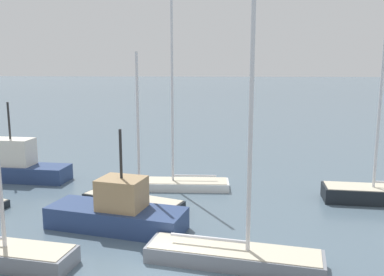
{
  "coord_description": "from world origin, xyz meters",
  "views": [
    {
      "loc": [
        2.53,
        -14.34,
        7.78
      ],
      "look_at": [
        0.0,
        14.14,
        2.77
      ],
      "focal_mm": 38.38,
      "sensor_mm": 36.0,
      "label": 1
    }
  ],
  "objects_px": {
    "sailboat_0": "(133,200)",
    "fishing_boat_0": "(15,165)",
    "sailboat_6": "(383,192)",
    "sailboat_7": "(180,181)",
    "sailboat_5": "(234,251)",
    "fishing_boat_2": "(118,212)"
  },
  "relations": [
    {
      "from": "sailboat_0",
      "to": "sailboat_5",
      "type": "relative_size",
      "value": 0.7
    },
    {
      "from": "sailboat_0",
      "to": "sailboat_6",
      "type": "relative_size",
      "value": 0.66
    },
    {
      "from": "fishing_boat_0",
      "to": "fishing_boat_2",
      "type": "xyz_separation_m",
      "value": [
        9.35,
        -7.89,
        -0.19
      ]
    },
    {
      "from": "sailboat_0",
      "to": "sailboat_7",
      "type": "xyz_separation_m",
      "value": [
        2.24,
        3.78,
        0.06
      ]
    },
    {
      "from": "sailboat_6",
      "to": "sailboat_7",
      "type": "relative_size",
      "value": 1.1
    },
    {
      "from": "sailboat_6",
      "to": "sailboat_5",
      "type": "bearing_deg",
      "value": 47.82
    },
    {
      "from": "fishing_boat_2",
      "to": "fishing_boat_0",
      "type": "bearing_deg",
      "value": 151.76
    },
    {
      "from": "sailboat_7",
      "to": "fishing_boat_2",
      "type": "relative_size",
      "value": 1.67
    },
    {
      "from": "sailboat_0",
      "to": "sailboat_6",
      "type": "height_order",
      "value": "sailboat_6"
    },
    {
      "from": "fishing_boat_2",
      "to": "sailboat_6",
      "type": "bearing_deg",
      "value": 32.03
    },
    {
      "from": "sailboat_5",
      "to": "sailboat_7",
      "type": "height_order",
      "value": "sailboat_5"
    },
    {
      "from": "sailboat_0",
      "to": "fishing_boat_2",
      "type": "relative_size",
      "value": 1.21
    },
    {
      "from": "sailboat_0",
      "to": "sailboat_6",
      "type": "distance_m",
      "value": 14.36
    },
    {
      "from": "sailboat_6",
      "to": "fishing_boat_0",
      "type": "height_order",
      "value": "sailboat_6"
    },
    {
      "from": "sailboat_6",
      "to": "fishing_boat_0",
      "type": "xyz_separation_m",
      "value": [
        -23.55,
        2.7,
        0.43
      ]
    },
    {
      "from": "sailboat_5",
      "to": "fishing_boat_0",
      "type": "relative_size",
      "value": 1.68
    },
    {
      "from": "sailboat_0",
      "to": "sailboat_5",
      "type": "bearing_deg",
      "value": -28.25
    },
    {
      "from": "sailboat_6",
      "to": "fishing_boat_0",
      "type": "bearing_deg",
      "value": -2.66
    },
    {
      "from": "sailboat_7",
      "to": "sailboat_6",
      "type": "bearing_deg",
      "value": 169.42
    },
    {
      "from": "sailboat_0",
      "to": "fishing_boat_0",
      "type": "distance_m",
      "value": 10.54
    },
    {
      "from": "sailboat_6",
      "to": "sailboat_0",
      "type": "bearing_deg",
      "value": 12.39
    },
    {
      "from": "sailboat_6",
      "to": "fishing_boat_2",
      "type": "relative_size",
      "value": 1.83
    }
  ]
}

